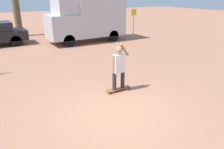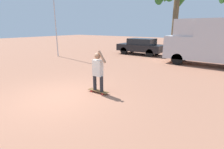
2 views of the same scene
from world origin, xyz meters
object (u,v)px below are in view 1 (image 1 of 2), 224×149
at_px(skateboard, 118,89).
at_px(person_skateboarder, 119,65).
at_px(camper_van, 87,18).
at_px(street_sign, 134,20).

height_order(skateboard, person_skateboarder, person_skateboarder).
relative_size(person_skateboarder, camper_van, 0.30).
xyz_separation_m(camper_van, street_sign, (3.44, -0.81, -0.26)).
distance_m(person_skateboarder, street_sign, 9.79).
bearing_deg(street_sign, skateboard, -129.64).
distance_m(skateboard, camper_van, 8.94).
relative_size(skateboard, person_skateboarder, 0.57).
bearing_deg(street_sign, person_skateboarder, -129.65).
bearing_deg(person_skateboarder, skateboard, 0.00).
bearing_deg(skateboard, street_sign, 50.36).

